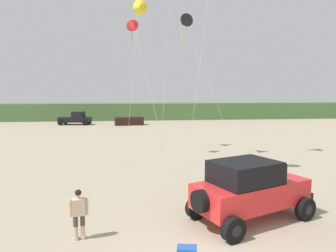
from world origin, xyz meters
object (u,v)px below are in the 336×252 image
at_px(distant_sedan, 129,121).
at_px(kite_blue_swept, 139,8).
at_px(person_watching, 79,212).
at_px(jeep, 250,188).
at_px(kite_orange_streamer, 134,28).
at_px(kite_red_delta, 184,22).
at_px(distant_pickup, 76,118).

xyz_separation_m(distant_sedan, kite_blue_swept, (1.16, -20.79, 10.64)).
bearing_deg(person_watching, jeep, 7.77).
relative_size(distant_sedan, kite_orange_streamer, 0.43).
relative_size(distant_sedan, kite_red_delta, 0.41).
xyz_separation_m(person_watching, distant_sedan, (1.19, 35.12, -0.34)).
height_order(person_watching, distant_pickup, distant_pickup).
bearing_deg(distant_sedan, jeep, -89.47).
height_order(jeep, person_watching, jeep).
bearing_deg(kite_blue_swept, kite_red_delta, -41.26).
bearing_deg(person_watching, distant_pickup, 100.52).
relative_size(distant_sedan, kite_blue_swept, 0.35).
xyz_separation_m(jeep, distant_sedan, (-4.86, 34.30, -0.60)).
relative_size(distant_pickup, kite_orange_streamer, 0.49).
height_order(jeep, kite_orange_streamer, kite_orange_streamer).
relative_size(jeep, kite_blue_swept, 0.42).
distance_m(distant_pickup, kite_red_delta, 29.16).
bearing_deg(kite_orange_streamer, kite_red_delta, -2.42).
xyz_separation_m(kite_red_delta, kite_orange_streamer, (-3.52, 0.15, -0.43)).
relative_size(jeep, kite_red_delta, 0.49).
bearing_deg(person_watching, distant_sedan, 88.06).
bearing_deg(distant_sedan, person_watching, -99.48).
relative_size(distant_pickup, kite_blue_swept, 0.40).
height_order(person_watching, kite_blue_swept, kite_blue_swept).
bearing_deg(kite_orange_streamer, distant_sedan, 91.73).
bearing_deg(distant_sedan, kite_orange_streamer, -95.81).
xyz_separation_m(distant_pickup, distant_sedan, (8.00, -1.52, -0.34)).
height_order(distant_sedan, kite_blue_swept, kite_blue_swept).
bearing_deg(person_watching, kite_orange_streamer, 80.86).
bearing_deg(distant_pickup, kite_blue_swept, -67.70).
bearing_deg(kite_orange_streamer, jeep, -69.24).
bearing_deg(kite_blue_swept, distant_pickup, 112.30).
xyz_separation_m(jeep, distant_pickup, (-12.86, 35.82, -0.26)).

